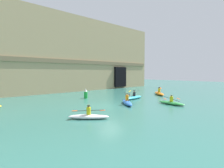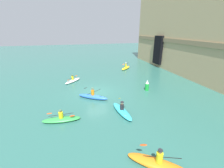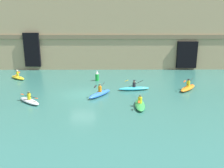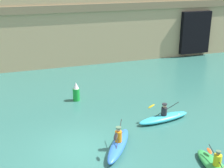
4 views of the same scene
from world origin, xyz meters
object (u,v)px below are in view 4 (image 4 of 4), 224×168
object	(u,v)px
marker_buoy	(76,92)
kayak_green	(216,167)
kayak_blue	(118,144)
kayak_cyan	(164,117)

from	to	relation	value
marker_buoy	kayak_green	bearing A→B (deg)	-66.89
kayak_blue	marker_buoy	xyz separation A→B (m)	(-0.66, 6.68, 0.34)
kayak_cyan	marker_buoy	xyz separation A→B (m)	(-4.22, 4.61, 0.38)
kayak_green	kayak_cyan	xyz separation A→B (m)	(0.06, 5.13, 0.02)
kayak_blue	kayak_cyan	bearing A→B (deg)	-26.34
kayak_green	marker_buoy	xyz separation A→B (m)	(-4.16, 9.74, 0.40)
marker_buoy	kayak_cyan	bearing A→B (deg)	-47.57
kayak_cyan	kayak_blue	bearing A→B (deg)	-157.84
kayak_blue	kayak_green	bearing A→B (deg)	-97.68
kayak_blue	marker_buoy	world-z (taller)	marker_buoy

